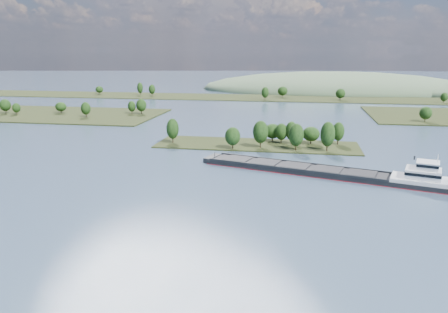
# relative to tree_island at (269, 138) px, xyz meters

# --- Properties ---
(ground) EXTENTS (1800.00, 1800.00, 0.00)m
(ground) POSITION_rel_tree_island_xyz_m (-5.87, -58.87, -4.06)
(ground) COLOR #334359
(ground) RESTS_ON ground
(tree_island) EXTENTS (100.00, 30.79, 15.12)m
(tree_island) POSITION_rel_tree_island_xyz_m (0.00, 0.00, 0.00)
(tree_island) COLOR black
(tree_island) RESTS_ON ground
(back_shoreline) EXTENTS (900.00, 60.00, 15.65)m
(back_shoreline) POSITION_rel_tree_island_xyz_m (3.76, 221.00, -3.35)
(back_shoreline) COLOR black
(back_shoreline) RESTS_ON ground
(hill_west) EXTENTS (320.00, 160.00, 44.00)m
(hill_west) POSITION_rel_tree_island_xyz_m (54.13, 321.13, -4.06)
(hill_west) COLOR #465D40
(hill_west) RESTS_ON ground
(cargo_barge) EXTENTS (92.73, 36.73, 12.63)m
(cargo_barge) POSITION_rel_tree_island_xyz_m (28.24, -47.89, -2.47)
(cargo_barge) COLOR black
(cargo_barge) RESTS_ON ground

